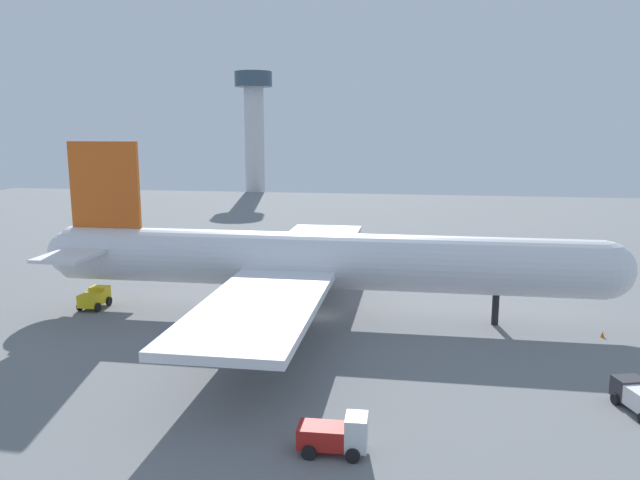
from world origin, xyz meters
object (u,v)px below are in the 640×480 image
Objects in this scene: cargo_loader at (203,264)px; control_tower at (254,120)px; maintenance_van at (95,298)px; safety_cone_nose at (602,334)px; safety_cone_tail at (95,293)px; cargo_airplane at (317,261)px; baggage_tug at (336,435)px.

cargo_loader is 112.47m from control_tower.
control_tower reaches higher than maintenance_van.
safety_cone_nose is (47.19, -19.95, -0.82)m from cargo_loader.
control_tower is (-15.35, 126.85, 21.29)m from maintenance_van.
safety_cone_tail is (-55.74, 5.87, 0.08)m from safety_cone_nose.
safety_cone_tail is at bearing 173.99° from safety_cone_nose.
cargo_airplane is 26.35m from cargo_loader.
maintenance_van is at bearing 139.25° from baggage_tug.
safety_cone_nose is (28.22, -2.33, -5.72)m from cargo_airplane.
safety_cone_tail reaches higher than safety_cone_nose.
cargo_airplane is 28.88m from safety_cone_nose.
safety_cone_tail is at bearing 172.67° from cargo_airplane.
cargo_airplane is at bearing -42.89° from cargo_loader.
control_tower reaches higher than safety_cone_nose.
control_tower is (-21.36, 108.34, 21.35)m from cargo_loader.
cargo_loader is 51.19m from baggage_tug.
cargo_airplane is at bearing 2.03° from maintenance_van.
safety_cone_nose is 0.02× the size of control_tower.
safety_cone_nose is at bearing -1.55° from maintenance_van.
cargo_loader is at bearing 157.08° from safety_cone_nose.
cargo_loader reaches higher than safety_cone_nose.
maintenance_van is at bearing -60.14° from safety_cone_tail.
maintenance_van reaches higher than safety_cone_nose.
safety_cone_nose is at bearing -6.01° from safety_cone_tail.
safety_cone_nose is at bearing -4.72° from cargo_airplane.
cargo_airplane is 28.32m from safety_cone_tail.
safety_cone_nose is at bearing -61.88° from control_tower.
safety_cone_tail is (-8.55, -14.08, -0.75)m from cargo_loader.
baggage_tug reaches higher than safety_cone_nose.
cargo_airplane is at bearing -7.33° from safety_cone_tail.
maintenance_van is 5.43× the size of safety_cone_tail.
maintenance_van is at bearing -177.97° from cargo_airplane.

